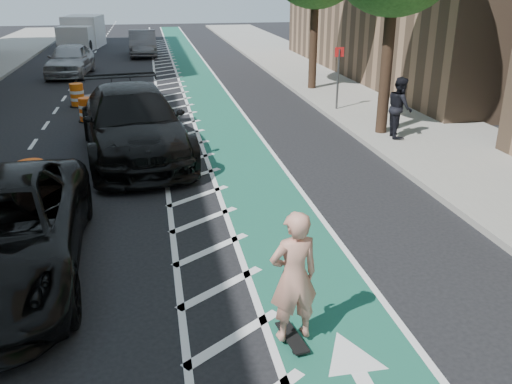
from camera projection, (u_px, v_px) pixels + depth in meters
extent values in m
plane|color=black|center=(130.00, 297.00, 8.80)|extent=(120.00, 120.00, 0.00)
cube|color=#19594C|center=(227.00, 131.00, 18.47)|extent=(2.00, 90.00, 0.01)
cube|color=silver|center=(182.00, 133.00, 18.21)|extent=(1.40, 90.00, 0.01)
cube|color=gray|center=(404.00, 120.00, 19.60)|extent=(5.00, 90.00, 0.15)
cube|color=gray|center=(340.00, 123.00, 19.16)|extent=(0.12, 90.00, 0.16)
cylinder|color=#382619|center=(391.00, 71.00, 16.71)|extent=(0.36, 0.36, 4.40)
cylinder|color=#382619|center=(316.00, 43.00, 24.02)|extent=(0.36, 0.36, 4.40)
cylinder|color=#4C4C4C|center=(338.00, 82.00, 20.68)|extent=(0.08, 0.08, 2.40)
cube|color=red|center=(339.00, 52.00, 20.28)|extent=(0.35, 0.02, 0.35)
cube|color=black|center=(292.00, 337.00, 7.68)|extent=(0.33, 0.80, 0.03)
cylinder|color=black|center=(280.00, 331.00, 7.90)|extent=(0.04, 0.06, 0.06)
cylinder|color=black|center=(290.00, 329.00, 7.95)|extent=(0.04, 0.06, 0.06)
cylinder|color=black|center=(294.00, 352.00, 7.45)|extent=(0.04, 0.06, 0.06)
cylinder|color=black|center=(304.00, 350.00, 7.50)|extent=(0.04, 0.06, 0.06)
imported|color=tan|center=(294.00, 277.00, 7.32)|extent=(0.76, 0.56, 1.93)
imported|color=black|center=(133.00, 123.00, 15.54)|extent=(3.62, 7.09, 1.97)
imported|color=#A6A7AC|center=(70.00, 60.00, 28.96)|extent=(2.41, 5.13, 1.70)
imported|color=#5E5D63|center=(143.00, 43.00, 36.67)|extent=(1.85, 5.08, 1.66)
imported|color=black|center=(400.00, 107.00, 16.94)|extent=(0.85, 1.02, 1.90)
cube|color=silver|center=(84.00, 31.00, 41.73)|extent=(2.99, 3.97, 2.29)
cube|color=silver|center=(75.00, 39.00, 39.28)|extent=(2.51, 2.12, 1.72)
cylinder|color=black|center=(60.00, 46.00, 38.97)|extent=(0.39, 0.83, 0.80)
cylinder|color=black|center=(89.00, 46.00, 39.07)|extent=(0.39, 0.83, 0.80)
cylinder|color=black|center=(75.00, 40.00, 42.80)|extent=(0.39, 0.83, 0.80)
cylinder|color=black|center=(101.00, 40.00, 42.90)|extent=(0.39, 0.83, 0.80)
cylinder|color=#FF580D|center=(33.00, 183.00, 12.28)|extent=(0.59, 0.59, 1.03)
cylinder|color=silver|center=(34.00, 190.00, 12.34)|extent=(0.60, 0.60, 0.14)
cylinder|color=silver|center=(32.00, 177.00, 12.22)|extent=(0.60, 0.60, 0.14)
cylinder|color=black|center=(36.00, 203.00, 12.46)|extent=(0.75, 0.75, 0.05)
cylinder|color=#F5570C|center=(86.00, 110.00, 19.61)|extent=(0.50, 0.50, 0.86)
cylinder|color=silver|center=(87.00, 114.00, 19.67)|extent=(0.51, 0.51, 0.11)
cylinder|color=silver|center=(86.00, 106.00, 19.57)|extent=(0.51, 0.51, 0.11)
cylinder|color=black|center=(87.00, 121.00, 19.76)|extent=(0.63, 0.63, 0.04)
cylinder|color=#EF600C|center=(77.00, 95.00, 21.94)|extent=(0.54, 0.54, 0.93)
cylinder|color=silver|center=(78.00, 99.00, 22.00)|extent=(0.55, 0.55, 0.12)
cylinder|color=silver|center=(77.00, 92.00, 21.89)|extent=(0.55, 0.55, 0.12)
cylinder|color=black|center=(79.00, 106.00, 22.10)|extent=(0.68, 0.68, 0.04)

